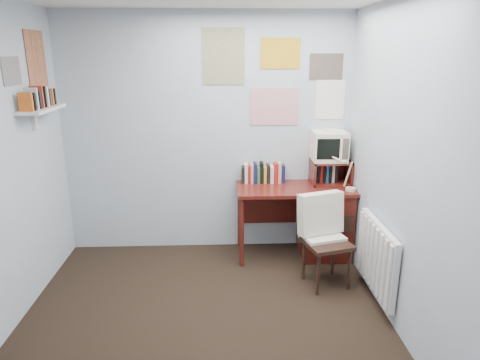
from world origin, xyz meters
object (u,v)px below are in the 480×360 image
object	(u,v)px
desk	(319,219)
tv_riser	(330,172)
desk_chair	(327,244)
crt_tv	(329,145)
radiator	(377,257)
wall_shelf	(42,109)
desk_lamp	(352,172)

from	to	relation	value
desk	tv_riser	xyz separation A→B (m)	(0.12, 0.11, 0.48)
desk_chair	crt_tv	distance (m)	1.09
radiator	wall_shelf	world-z (taller)	wall_shelf
tv_riser	crt_tv	size ratio (longest dim) A/B	1.15
radiator	desk	bearing A→B (deg)	107.24
desk	radiator	xyz separation A→B (m)	(0.29, -0.93, 0.01)
crt_tv	radiator	size ratio (longest dim) A/B	0.43
desk_chair	crt_tv	size ratio (longest dim) A/B	2.38
desk_lamp	crt_tv	size ratio (longest dim) A/B	1.10
crt_tv	radiator	world-z (taller)	crt_tv
radiator	crt_tv	bearing A→B (deg)	100.49
desk_chair	radiator	xyz separation A→B (m)	(0.35, -0.30, 0.01)
desk	crt_tv	size ratio (longest dim) A/B	3.46
crt_tv	wall_shelf	world-z (taller)	wall_shelf
desk_chair	wall_shelf	world-z (taller)	wall_shelf
desk_lamp	radiator	bearing A→B (deg)	-73.40
desk_lamp	tv_riser	bearing A→B (deg)	135.67
desk_chair	wall_shelf	size ratio (longest dim) A/B	1.33
desk_chair	wall_shelf	bearing A→B (deg)	159.39
desk	desk_lamp	xyz separation A→B (m)	(0.27, -0.14, 0.55)
wall_shelf	desk	bearing A→B (deg)	8.40
radiator	tv_riser	bearing A→B (deg)	99.28
desk	tv_riser	distance (m)	0.51
desk_chair	radiator	size ratio (longest dim) A/B	1.03
crt_tv	radiator	xyz separation A→B (m)	(0.20, -1.06, -0.75)
desk	radiator	bearing A→B (deg)	-72.76
desk_lamp	tv_riser	size ratio (longest dim) A/B	0.96
desk_lamp	radiator	xyz separation A→B (m)	(0.02, -0.79, -0.53)
desk_lamp	wall_shelf	bearing A→B (deg)	-160.12
tv_riser	desk_chair	bearing A→B (deg)	-104.00
crt_tv	radiator	bearing A→B (deg)	-78.21
desk	radiator	world-z (taller)	desk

